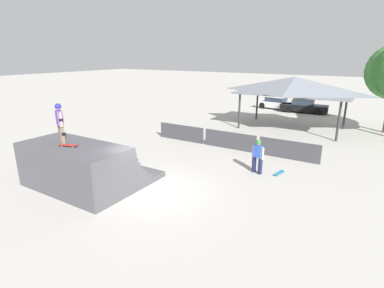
{
  "coord_description": "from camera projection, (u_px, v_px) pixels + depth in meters",
  "views": [
    {
      "loc": [
        7.75,
        -9.04,
        5.68
      ],
      "look_at": [
        -0.27,
        3.88,
        1.09
      ],
      "focal_mm": 28.0,
      "sensor_mm": 36.0,
      "label": 1
    }
  ],
  "objects": [
    {
      "name": "ground_plane",
      "position": [
        150.0,
        191.0,
        12.9
      ],
      "size": [
        160.0,
        160.0,
        0.0
      ],
      "primitive_type": "plane",
      "color": "#ADA8A0"
    },
    {
      "name": "quarter_pipe_ramp",
      "position": [
        82.0,
        167.0,
        13.23
      ],
      "size": [
        4.96,
        4.28,
        1.98
      ],
      "color": "#4C4C51",
      "rests_on": "ground"
    },
    {
      "name": "skater_on_deck",
      "position": [
        60.0,
        121.0,
        12.6
      ],
      "size": [
        0.73,
        0.45,
        1.73
      ],
      "rotation": [
        0.0,
        0.0,
        -0.42
      ],
      "color": "#6B6051",
      "rests_on": "quarter_pipe_ramp"
    },
    {
      "name": "skateboard_on_deck",
      "position": [
        69.0,
        145.0,
        12.43
      ],
      "size": [
        0.87,
        0.46,
        0.09
      ],
      "rotation": [
        0.0,
        0.0,
        0.32
      ],
      "color": "green",
      "rests_on": "quarter_pipe_ramp"
    },
    {
      "name": "bystander_walking",
      "position": [
        258.0,
        154.0,
        14.59
      ],
      "size": [
        0.68,
        0.33,
        1.72
      ],
      "rotation": [
        0.0,
        0.0,
        2.88
      ],
      "color": "#1E2347",
      "rests_on": "ground"
    },
    {
      "name": "skateboard_on_ground",
      "position": [
        279.0,
        173.0,
        14.74
      ],
      "size": [
        0.36,
        0.83,
        0.09
      ],
      "rotation": [
        0.0,
        0.0,
        1.37
      ],
      "color": "red",
      "rests_on": "ground"
    },
    {
      "name": "barrier_fence",
      "position": [
        230.0,
        140.0,
        18.56
      ],
      "size": [
        10.64,
        0.12,
        1.05
      ],
      "color": "#3D3D42",
      "rests_on": "ground"
    },
    {
      "name": "pavilion_shelter",
      "position": [
        294.0,
        86.0,
        22.77
      ],
      "size": [
        8.39,
        4.71,
        4.02
      ],
      "color": "#2D2D33",
      "rests_on": "ground"
    },
    {
      "name": "parked_car_white",
      "position": [
        277.0,
        103.0,
        32.1
      ],
      "size": [
        4.4,
        2.34,
        1.27
      ],
      "rotation": [
        0.0,
        0.0,
        -0.15
      ],
      "color": "silver",
      "rests_on": "ground"
    },
    {
      "name": "parked_car_black",
      "position": [
        304.0,
        106.0,
        30.08
      ],
      "size": [
        4.65,
        2.1,
        1.27
      ],
      "rotation": [
        0.0,
        0.0,
        0.11
      ],
      "color": "black",
      "rests_on": "ground"
    }
  ]
}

